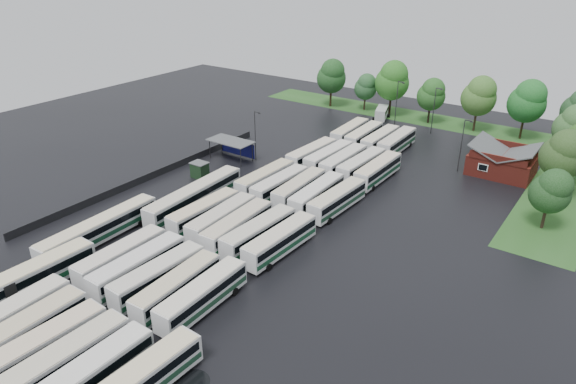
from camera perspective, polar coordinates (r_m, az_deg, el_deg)
The scene contains 58 objects.
ground at distance 67.88m, azimuth -7.26°, elevation -5.05°, with size 160.00×160.00×0.00m, color black.
brick_building at distance 92.67m, azimuth 22.69°, elevation 2.96°, with size 10.07×8.60×5.39m.
wash_shed at distance 91.95m, azimuth -6.23°, elevation 5.43°, with size 8.20×4.20×3.58m.
utility_hut at distance 85.56m, azimuth -9.79°, elevation 2.44°, with size 2.70×2.20×2.62m.
grass_strip_north at distance 119.00m, azimuth 14.94°, elevation 7.86°, with size 80.00×10.00×0.01m, color #28571F.
grass_strip_east at distance 92.14m, azimuth 28.45°, elevation 0.40°, with size 10.00×50.00×0.01m, color #28571F.
west_fence at distance 87.16m, azimuth -14.69°, elevation 1.88°, with size 0.10×50.00×1.20m, color #2D2D30.
bus_r0c0 at distance 57.67m, azimuth -28.49°, elevation -12.29°, with size 3.03×12.10×3.34m.
bus_r0c1 at distance 55.19m, azimuth -27.26°, elevation -13.77°, with size 2.85×12.24×3.39m.
bus_r0c2 at distance 52.93m, azimuth -25.55°, elevation -15.30°, with size 3.08×11.90×3.28m.
bus_r0c3 at distance 50.54m, azimuth -23.66°, elevation -16.96°, with size 2.95×12.27×3.40m.
bus_r0c4 at distance 48.41m, azimuth -21.37°, elevation -18.68°, with size 2.69×12.14×3.37m.
bus_r1c0 at distance 63.05m, azimuth -18.03°, elevation -6.89°, with size 2.64×11.81×3.28m.
bus_r1c1 at distance 60.69m, azimuth -16.29°, elevation -7.94°, with size 2.64×12.11×3.37m.
bus_r1c2 at distance 58.66m, azimuth -14.22°, elevation -9.01°, with size 2.95×11.77×3.25m.
bus_r1c3 at distance 56.48m, azimuth -12.21°, elevation -10.29°, with size 2.99×11.63×3.21m.
bus_r1c4 at distance 54.77m, azimuth -9.49°, elevation -11.25°, with size 2.77×11.75×3.25m.
bus_r2c0 at distance 70.68m, azimuth -9.30°, elevation -2.23°, with size 2.83×11.74×3.25m.
bus_r2c1 at distance 68.45m, azimuth -7.34°, elevation -3.02°, with size 3.00×12.02×3.32m.
bus_r2c2 at distance 66.42m, azimuth -5.62°, elevation -3.85°, with size 3.04×12.19×3.37m.
bus_r2c3 at distance 64.92m, azimuth -3.25°, elevation -4.52°, with size 3.09×12.07×3.33m.
bus_r2c4 at distance 63.13m, azimuth -0.88°, elevation -5.44°, with size 2.98×11.92×3.29m.
bus_r3c0 at distance 79.70m, azimuth -2.53°, elevation 1.44°, with size 2.79×11.98×3.32m.
bus_r3c1 at distance 77.79m, azimuth -0.90°, elevation 0.79°, with size 2.78×11.66×3.23m.
bus_r3c2 at distance 76.56m, azimuth 1.26°, elevation 0.37°, with size 2.89×11.72×3.24m.
bus_r3c3 at distance 74.71m, azimuth 3.23°, elevation -0.29°, with size 2.86×12.02×3.33m.
bus_r3c4 at distance 73.42m, azimuth 5.48°, elevation -0.88°, with size 3.02×11.88×3.28m.
bus_r4c0 at distance 89.58m, azimuth 2.66°, elevation 4.21°, with size 3.09×12.03×3.32m.
bus_r4c1 at distance 88.36m, azimuth 4.55°, elevation 3.85°, with size 2.93×12.01×3.32m.
bus_r4c2 at distance 86.75m, azimuth 6.19°, elevation 3.36°, with size 2.61×11.99×3.33m.
bus_r4c3 at distance 85.60m, azimuth 8.16°, elevation 2.94°, with size 3.01×12.09×3.34m.
bus_r4c4 at distance 84.03m, azimuth 9.95°, elevation 2.37°, with size 2.68×12.03×3.34m.
bus_r5c0 at distance 101.34m, azimuth 6.88°, elevation 6.61°, with size 3.06×12.00×3.31m.
bus_r5c1 at distance 99.65m, azimuth 8.42°, elevation 6.18°, with size 2.86×11.88×3.29m.
bus_r5c2 at distance 98.23m, azimuth 10.21°, elevation 5.74°, with size 2.50×11.63×3.24m.
bus_r5c3 at distance 97.26m, azimuth 11.99°, elevation 5.42°, with size 2.68×12.04×3.34m.
artic_bus_west_a at distance 62.31m, azimuth -28.16°, elevation -9.25°, with size 2.98×18.24×3.38m.
artic_bus_west_b at distance 75.37m, azimuth -10.31°, elevation -0.42°, with size 3.34×18.24×3.37m.
artic_bus_west_c at distance 69.97m, azimuth -20.23°, elevation -3.89°, with size 3.01×17.37×3.21m.
minibus at distance 116.40m, azimuth 10.36°, elevation 8.66°, with size 3.89×6.31×2.59m.
tree_north_0 at distance 123.31m, azimuth 4.89°, elevation 12.74°, with size 6.86×6.86×11.36m.
tree_north_1 at distance 121.58m, azimuth 8.66°, elevation 11.51°, with size 5.21×5.21×8.63m.
tree_north_2 at distance 117.79m, azimuth 11.55°, elevation 12.08°, with size 7.52×7.52×12.46m.
tree_north_3 at distance 114.60m, azimuth 15.69°, elevation 10.44°, with size 5.97×5.97×9.89m.
tree_north_4 at distance 111.84m, azimuth 20.52°, elevation 10.00°, with size 7.00×7.00×11.59m.
tree_north_5 at distance 110.37m, azimuth 25.12°, elevation 9.16°, with size 7.24×7.24×11.99m.
tree_east_0 at distance 75.19m, azimuth 27.25°, elevation 0.13°, with size 5.31×5.31×8.79m.
tree_east_1 at distance 85.83m, azimuth 28.33°, elevation 3.76°, with size 6.49×6.49×10.74m.
tree_east_3 at distance 100.00m, azimuth 29.25°, elevation 6.41°, with size 6.62×6.62×10.96m.
lamp_post_ne at distance 89.90m, azimuth 18.82°, elevation 5.29°, with size 1.41×0.27×9.15m.
lamp_post_nw at distance 90.25m, azimuth -3.61°, elevation 6.65°, with size 1.39×0.27×9.00m.
lamp_post_back_w at distance 110.50m, azimuth 12.04°, elevation 9.89°, with size 1.49×0.29×9.69m.
lamp_post_back_e at distance 107.90m, azimuth 15.97°, elevation 9.03°, with size 1.46×0.28×9.49m.
puddle_0 at distance 58.47m, azimuth -20.57°, elevation -12.27°, with size 3.82×3.82×0.01m, color black.
puddle_1 at distance 52.48m, azimuth -20.15°, elevation -17.15°, with size 3.03×3.03×0.01m, color black.
puddle_2 at distance 73.50m, azimuth -12.64°, elevation -2.97°, with size 6.42×6.42×0.01m, color black.
puddle_3 at distance 63.49m, azimuth -2.72°, elevation -7.19°, with size 2.83×2.83×0.01m, color black.
puddle_4 at distance 48.39m, azimuth -10.60°, elevation -20.08°, with size 3.12×3.12×0.01m, color black.
Camera 1 is at (40.38, -42.53, 34.19)m, focal length 32.00 mm.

